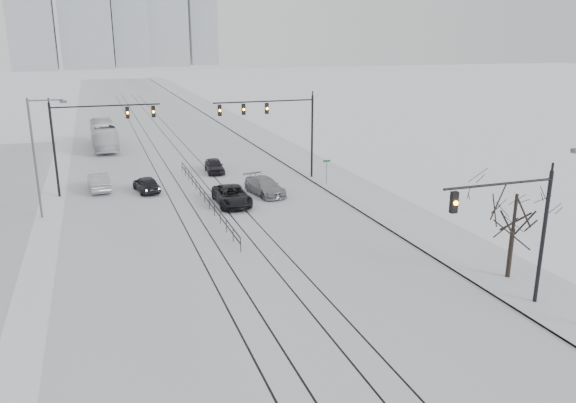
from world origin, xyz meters
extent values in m
cube|color=silver|center=(0.00, 60.00, 0.01)|extent=(22.00, 260.00, 0.02)
cube|color=silver|center=(13.50, 60.00, 0.08)|extent=(5.00, 260.00, 0.16)
cube|color=gray|center=(11.05, 60.00, 0.06)|extent=(0.10, 260.00, 0.12)
cube|color=black|center=(-2.60, 40.00, 0.02)|extent=(0.10, 180.00, 0.01)
cube|color=black|center=(-1.20, 40.00, 0.02)|extent=(0.10, 180.00, 0.01)
cube|color=black|center=(1.20, 40.00, 0.02)|extent=(0.10, 180.00, 0.01)
cube|color=black|center=(2.60, 40.00, 0.02)|extent=(0.10, 180.00, 0.01)
cube|color=#9AA1A9|center=(-30.00, 260.00, 27.50)|extent=(18.00, 18.00, 55.00)
cube|color=#9AA1A9|center=(12.00, 276.00, 24.00)|extent=(16.00, 16.00, 48.00)
cube|color=#9AA1A9|center=(30.00, 284.00, 32.00)|extent=(20.00, 20.00, 64.00)
cube|color=#9AA1A9|center=(50.00, 292.00, 20.00)|extent=(14.00, 14.00, 40.00)
cylinder|color=black|center=(12.40, 6.00, 3.50)|extent=(0.20, 0.20, 7.00)
cylinder|color=black|center=(9.40, 6.00, 6.60)|extent=(6.00, 0.12, 0.12)
cube|color=black|center=(7.00, 6.00, 5.95)|extent=(0.32, 0.24, 1.00)
sphere|color=orange|center=(7.00, 5.86, 5.95)|extent=(0.22, 0.22, 0.22)
cylinder|color=black|center=(11.50, 35.00, 4.00)|extent=(0.20, 0.20, 8.00)
cylinder|color=black|center=(6.75, 35.00, 7.60)|extent=(9.50, 0.12, 0.12)
cube|color=black|center=(2.60, 35.00, 6.95)|extent=(0.32, 0.24, 1.00)
sphere|color=orange|center=(2.60, 34.86, 6.95)|extent=(0.22, 0.22, 0.22)
cube|color=black|center=(4.80, 35.00, 6.95)|extent=(0.32, 0.24, 1.00)
sphere|color=orange|center=(4.80, 34.86, 6.95)|extent=(0.22, 0.22, 0.22)
cube|color=black|center=(7.00, 35.00, 6.95)|extent=(0.32, 0.24, 1.00)
sphere|color=orange|center=(7.00, 34.86, 6.95)|extent=(0.22, 0.22, 0.22)
cylinder|color=black|center=(-11.50, 36.00, 4.00)|extent=(0.20, 0.20, 8.00)
cylinder|color=black|center=(-7.00, 36.00, 7.60)|extent=(9.00, 0.12, 0.12)
cube|color=black|center=(-3.10, 36.00, 6.95)|extent=(0.32, 0.24, 1.00)
sphere|color=orange|center=(-3.10, 35.86, 6.95)|extent=(0.22, 0.22, 0.22)
cube|color=black|center=(-5.30, 36.00, 6.95)|extent=(0.32, 0.24, 1.00)
sphere|color=orange|center=(-5.30, 35.86, 6.95)|extent=(0.22, 0.22, 0.22)
cylinder|color=#595B60|center=(-12.50, 30.00, 4.50)|extent=(0.16, 0.16, 9.00)
cylinder|color=#595B60|center=(-11.30, 30.00, 8.80)|extent=(2.40, 0.10, 0.10)
cube|color=#595B60|center=(-10.10, 30.00, 8.65)|extent=(0.50, 0.25, 0.18)
cylinder|color=black|center=(13.20, 9.00, 1.50)|extent=(0.26, 0.26, 3.00)
cylinder|color=black|center=(13.20, 9.00, 3.75)|extent=(0.18, 0.18, 2.50)
cube|color=black|center=(0.00, 30.00, 0.95)|extent=(0.06, 24.00, 0.06)
cube|color=black|center=(0.00, 30.00, 0.55)|extent=(0.06, 24.00, 0.06)
cylinder|color=#595B60|center=(11.80, 32.00, 1.20)|extent=(0.06, 0.06, 2.40)
cube|color=#0C4C19|center=(11.80, 32.00, 2.30)|extent=(0.70, 0.04, 0.18)
imported|color=black|center=(-4.22, 34.97, 0.72)|extent=(2.36, 4.44, 1.44)
imported|color=#A3A7AA|center=(-8.20, 36.87, 0.79)|extent=(2.04, 4.91, 1.58)
imported|color=black|center=(2.00, 28.60, 0.76)|extent=(2.60, 5.51, 1.52)
imported|color=gray|center=(5.43, 30.68, 0.75)|extent=(2.97, 5.47, 1.50)
imported|color=black|center=(3.03, 40.38, 0.71)|extent=(1.97, 4.30, 1.43)
imported|color=silver|center=(-7.12, 57.90, 1.64)|extent=(3.09, 11.84, 3.28)
camera|label=1|loc=(-8.07, -14.58, 13.05)|focal=35.00mm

